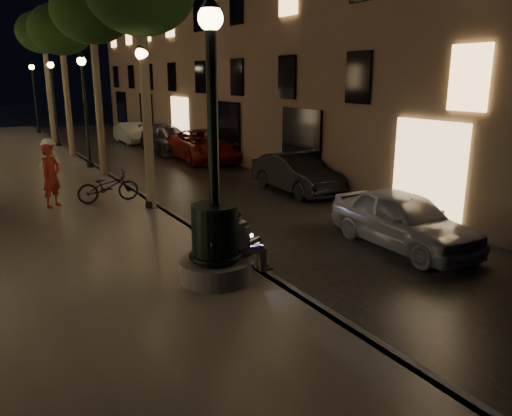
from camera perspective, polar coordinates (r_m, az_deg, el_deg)
ground at (r=22.16m, az=-17.04°, el=3.66°), size 120.00×120.00×0.00m
cobble_lane at (r=23.00m, az=-9.76°, el=4.52°), size 6.00×45.00×0.02m
curb_strip at (r=22.14m, az=-17.06°, el=3.92°), size 0.25×45.00×0.20m
building_right at (r=28.65m, az=1.38°, el=21.75°), size 8.00×36.00×15.00m
fountain_lamppost at (r=9.53m, az=-4.70°, el=-2.47°), size 1.40×1.40×5.21m
seated_man_laptop at (r=9.89m, az=-1.46°, el=-3.65°), size 0.96×0.32×1.33m
tree_second at (r=20.89m, az=-18.30°, el=20.43°), size 3.00×3.00×7.40m
tree_third at (r=26.71m, az=-21.43°, el=18.36°), size 3.00×3.00×7.20m
tree_far at (r=32.65m, az=-23.16°, el=17.89°), size 3.00×3.00×7.50m
lamp_curb_a at (r=14.97m, az=-12.61°, el=11.40°), size 0.36×0.36×4.81m
lamp_curb_b at (r=22.71m, az=-19.03°, el=12.01°), size 0.36×0.36×4.81m
lamp_curb_c at (r=30.58m, az=-22.17°, el=12.25°), size 0.36×0.36×4.81m
lamp_curb_d at (r=38.51m, az=-24.03°, el=12.38°), size 0.36×0.36×4.81m
car_front at (r=12.54m, az=16.52°, el=-1.28°), size 1.74×4.10×1.38m
car_second at (r=17.91m, az=4.66°, el=3.96°), size 1.49×4.14×1.36m
car_third at (r=24.77m, az=-6.00°, el=7.11°), size 2.88×5.57×1.50m
car_rear at (r=27.90m, az=-10.13°, el=7.72°), size 1.99×4.86×1.41m
car_fifth at (r=32.21m, az=-14.00°, el=8.31°), size 1.36×3.85×1.27m
pedestrian_red at (r=16.16m, az=-22.37°, el=3.41°), size 0.82×0.80×1.90m
pedestrian_white at (r=20.67m, az=-22.51°, el=5.20°), size 1.16×1.09×1.57m
bicycle at (r=16.31m, az=-16.55°, el=2.36°), size 1.91×0.79×0.98m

